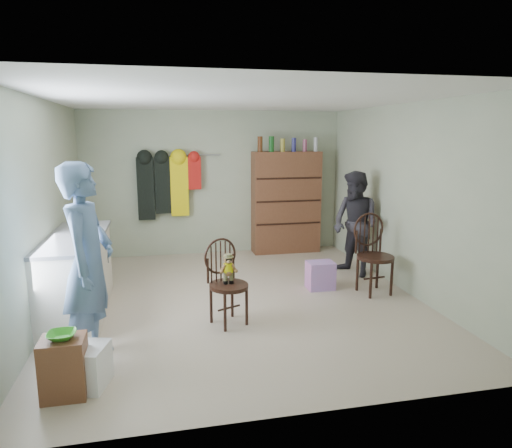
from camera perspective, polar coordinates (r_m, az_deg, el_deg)
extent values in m
plane|color=beige|center=(5.94, -1.98, -9.49)|extent=(5.00, 5.00, 0.00)
plane|color=#AFB799|center=(8.08, -5.19, 5.09)|extent=(4.50, 0.00, 4.50)
plane|color=#AFB799|center=(5.69, -24.99, 1.57)|extent=(0.00, 5.00, 5.00)
plane|color=#AFB799|center=(6.41, 18.18, 3.02)|extent=(0.00, 5.00, 5.00)
plane|color=white|center=(5.58, -2.15, 15.31)|extent=(5.00, 5.00, 0.00)
cube|color=silver|center=(5.80, -21.44, -6.11)|extent=(0.60, 1.80, 0.90)
cube|color=slate|center=(5.69, -21.77, -1.57)|extent=(0.64, 1.86, 0.04)
cylinder|color=#99999E|center=(5.30, -18.94, -6.51)|extent=(0.02, 0.02, 0.14)
cylinder|color=#99999E|center=(6.16, -18.00, -4.02)|extent=(0.02, 0.02, 0.14)
cube|color=brown|center=(4.15, -22.86, -16.19)|extent=(0.35, 0.30, 0.49)
imported|color=green|center=(4.04, -23.16, -12.70)|extent=(0.23, 0.23, 0.06)
cube|color=white|center=(4.26, -20.74, -16.31)|extent=(0.46, 0.44, 0.36)
cylinder|color=black|center=(5.10, -3.43, -7.73)|extent=(0.56, 0.56, 0.04)
cylinder|color=black|center=(5.00, -3.89, -11.00)|extent=(0.03, 0.03, 0.43)
cylinder|color=black|center=(5.14, -1.18, -10.32)|extent=(0.03, 0.03, 0.43)
cylinder|color=black|center=(5.23, -5.63, -9.99)|extent=(0.03, 0.03, 0.43)
cylinder|color=black|center=(5.37, -2.99, -9.38)|extent=(0.03, 0.03, 0.43)
torus|color=black|center=(5.15, -4.49, -4.01)|extent=(0.39, 0.19, 0.41)
cylinder|color=black|center=(5.09, -6.05, -5.86)|extent=(0.03, 0.03, 0.28)
cylinder|color=black|center=(5.26, -2.83, -5.24)|extent=(0.03, 0.03, 0.28)
cylinder|color=#E5E609|center=(5.05, -3.49, -5.51)|extent=(0.11, 0.11, 0.10)
cylinder|color=#475128|center=(5.08, -3.47, -6.60)|extent=(0.06, 0.06, 0.16)
sphere|color=#9E7042|center=(5.03, -3.50, -4.45)|extent=(0.10, 0.10, 0.10)
cylinder|color=#475128|center=(5.02, -3.50, -3.95)|extent=(0.08, 0.08, 0.03)
cube|color=black|center=(4.98, -3.42, -4.50)|extent=(0.07, 0.01, 0.02)
cylinder|color=black|center=(6.25, 14.70, -4.04)|extent=(0.53, 0.53, 0.05)
cylinder|color=black|center=(6.11, 14.16, -6.91)|extent=(0.04, 0.04, 0.47)
cylinder|color=black|center=(6.28, 16.59, -6.53)|extent=(0.04, 0.04, 0.47)
cylinder|color=black|center=(6.37, 12.55, -6.09)|extent=(0.04, 0.04, 0.47)
cylinder|color=black|center=(6.54, 14.92, -5.75)|extent=(0.04, 0.04, 0.47)
torus|color=black|center=(6.32, 13.90, -0.66)|extent=(0.46, 0.09, 0.46)
cylinder|color=black|center=(6.25, 12.43, -2.22)|extent=(0.03, 0.03, 0.32)
cylinder|color=black|center=(6.45, 15.30, -1.94)|extent=(0.03, 0.03, 0.32)
cube|color=pink|center=(6.37, 8.04, -6.36)|extent=(0.36, 0.28, 0.38)
imported|color=slate|center=(4.45, -20.24, -4.68)|extent=(0.56, 0.75, 1.86)
imported|color=#2D2B33|center=(6.94, 12.32, 0.00)|extent=(0.84, 0.93, 1.57)
cube|color=brown|center=(8.18, 3.76, 2.71)|extent=(1.20, 0.38, 1.80)
cube|color=black|center=(8.06, 4.10, 0.05)|extent=(1.16, 0.02, 0.03)
cube|color=black|center=(7.99, 4.14, 2.87)|extent=(1.16, 0.02, 0.03)
cube|color=black|center=(7.94, 4.18, 5.73)|extent=(1.16, 0.02, 0.03)
cylinder|color=#592D14|center=(7.87, 0.50, 9.94)|extent=(0.09, 0.09, 0.26)
cylinder|color=#19591E|center=(7.92, 1.94, 9.95)|extent=(0.09, 0.09, 0.26)
cylinder|color=#A59933|center=(7.97, 3.35, 9.81)|extent=(0.08, 0.08, 0.23)
cylinder|color=navy|center=(8.02, 4.75, 9.84)|extent=(0.08, 0.08, 0.24)
cylinder|color=#8C3F59|center=(8.09, 6.12, 9.73)|extent=(0.07, 0.07, 0.21)
cylinder|color=#B2B2B7|center=(8.15, 7.48, 9.83)|extent=(0.07, 0.07, 0.25)
cylinder|color=#99999E|center=(7.95, -8.09, 8.54)|extent=(1.00, 0.02, 0.02)
cube|color=black|center=(7.91, -13.61, 4.30)|extent=(0.28, 0.10, 1.05)
cube|color=black|center=(7.90, -11.59, 4.74)|extent=(0.26, 0.10, 0.95)
cube|color=yellow|center=(7.92, -9.55, 4.64)|extent=(0.30, 0.10, 1.00)
cube|color=red|center=(7.91, -7.71, 6.32)|extent=(0.22, 0.10, 0.55)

